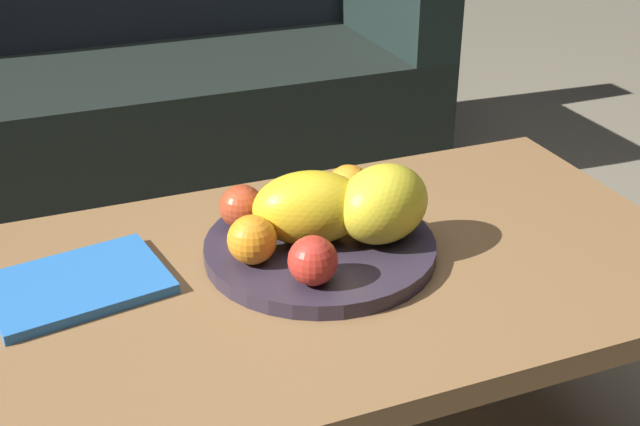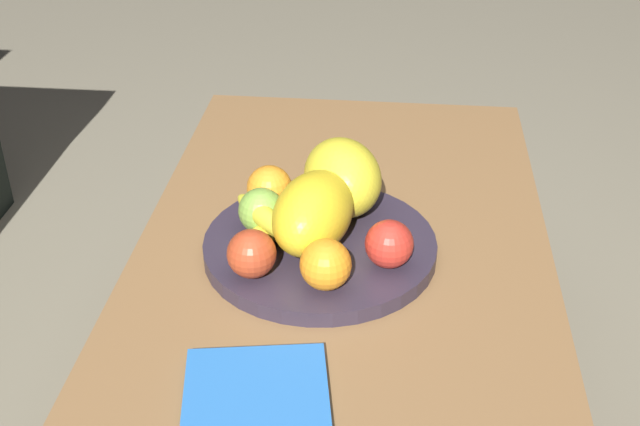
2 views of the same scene
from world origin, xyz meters
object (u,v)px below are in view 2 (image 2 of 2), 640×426
(melon_large_front, at_px, (313,213))
(apple_front, at_px, (389,244))
(fruit_bowl, at_px, (320,247))
(coffee_table, at_px, (339,298))
(apple_right, at_px, (252,254))
(melon_smaller_beside, at_px, (343,177))
(orange_left, at_px, (326,264))
(banana_bunch, at_px, (266,227))
(magazine, at_px, (256,420))
(orange_front, at_px, (269,188))
(apple_left, at_px, (261,211))

(melon_large_front, xyz_separation_m, apple_front, (-0.04, -0.12, -0.02))
(fruit_bowl, bearing_deg, melon_large_front, 146.06)
(coffee_table, height_order, apple_right, apple_right)
(melon_smaller_beside, distance_m, orange_left, 0.21)
(melon_large_front, distance_m, banana_bunch, 0.08)
(fruit_bowl, relative_size, orange_left, 4.89)
(magazine, bearing_deg, apple_front, -34.74)
(fruit_bowl, height_order, melon_smaller_beside, melon_smaller_beside)
(melon_large_front, relative_size, melon_smaller_beside, 1.12)
(orange_front, xyz_separation_m, orange_left, (-0.21, -0.11, -0.00))
(coffee_table, bearing_deg, apple_left, 60.48)
(coffee_table, bearing_deg, melon_smaller_beside, 2.84)
(apple_right, distance_m, banana_bunch, 0.09)
(apple_front, distance_m, banana_bunch, 0.20)
(apple_left, height_order, apple_right, same)
(apple_right, height_order, magazine, apple_right)
(melon_large_front, bearing_deg, melon_smaller_beside, -18.59)
(magazine, bearing_deg, fruit_bowl, -15.69)
(orange_left, height_order, magazine, orange_left)
(orange_left, distance_m, apple_right, 0.11)
(fruit_bowl, distance_m, apple_right, 0.14)
(orange_left, bearing_deg, magazine, 166.69)
(orange_front, height_order, apple_right, orange_front)
(orange_left, bearing_deg, banana_bunch, 43.78)
(melon_large_front, bearing_deg, coffee_table, -133.23)
(fruit_bowl, height_order, magazine, fruit_bowl)
(orange_front, relative_size, banana_bunch, 0.49)
(apple_front, bearing_deg, melon_large_front, 70.35)
(melon_smaller_beside, relative_size, apple_front, 2.19)
(fruit_bowl, bearing_deg, orange_front, 46.16)
(melon_large_front, xyz_separation_m, apple_left, (0.03, 0.09, -0.02))
(apple_left, bearing_deg, orange_left, -139.89)
(apple_front, height_order, banana_bunch, apple_front)
(melon_large_front, relative_size, orange_front, 2.37)
(melon_smaller_beside, height_order, magazine, melon_smaller_beside)
(melon_smaller_beside, xyz_separation_m, orange_left, (-0.21, 0.01, -0.02))
(apple_left, bearing_deg, apple_right, -177.70)
(coffee_table, xyz_separation_m, banana_bunch, (0.04, 0.12, 0.10))
(coffee_table, relative_size, orange_left, 17.14)
(coffee_table, distance_m, magazine, 0.33)
(orange_left, distance_m, banana_bunch, 0.15)
(apple_left, height_order, banana_bunch, apple_left)
(orange_front, height_order, banana_bunch, orange_front)
(melon_smaller_beside, bearing_deg, melon_large_front, 161.41)
(melon_large_front, height_order, apple_front, melon_large_front)
(orange_left, bearing_deg, apple_left, 40.11)
(apple_front, distance_m, magazine, 0.35)
(orange_front, xyz_separation_m, apple_right, (-0.19, -0.00, -0.00))
(coffee_table, height_order, apple_front, apple_front)
(melon_smaller_beside, relative_size, apple_right, 2.19)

